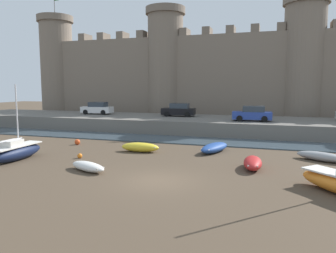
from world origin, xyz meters
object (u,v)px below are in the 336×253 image
at_px(rowboat_midflat_left, 322,156).
at_px(mooring_buoy_off_centre, 80,156).
at_px(sailboat_foreground_left, 16,151).
at_px(car_quay_centre_east, 97,108).
at_px(mooring_buoy_near_channel, 77,142).
at_px(car_quay_east, 252,114).
at_px(rowboat_near_channel_right, 253,163).
at_px(rowboat_foreground_right, 214,147).
at_px(rowboat_foreground_centre, 88,166).
at_px(car_quay_west, 179,110).
at_px(rowboat_midflat_centre, 140,147).

bearing_deg(rowboat_midflat_left, mooring_buoy_off_centre, -165.12).
distance_m(sailboat_foreground_left, car_quay_centre_east, 20.75).
height_order(mooring_buoy_near_channel, car_quay_east, car_quay_east).
height_order(mooring_buoy_off_centre, car_quay_east, car_quay_east).
xyz_separation_m(sailboat_foreground_left, rowboat_near_channel_right, (16.28, 2.59, -0.22)).
height_order(rowboat_midflat_left, car_quay_centre_east, car_quay_centre_east).
xyz_separation_m(rowboat_midflat_left, mooring_buoy_near_channel, (-20.20, 0.39, -0.09)).
height_order(mooring_buoy_off_centre, mooring_buoy_near_channel, mooring_buoy_near_channel).
height_order(rowboat_foreground_right, rowboat_foreground_centre, rowboat_foreground_right).
bearing_deg(car_quay_west, rowboat_near_channel_right, -60.60).
bearing_deg(mooring_buoy_near_channel, sailboat_foreground_left, -94.92).
distance_m(rowboat_near_channel_right, rowboat_foreground_centre, 10.44).
relative_size(rowboat_foreground_right, rowboat_midflat_centre, 1.23).
xyz_separation_m(rowboat_midflat_centre, car_quay_east, (8.01, 11.94, 1.95)).
xyz_separation_m(rowboat_near_channel_right, mooring_buoy_off_centre, (-12.30, -0.69, -0.22)).
height_order(rowboat_midflat_centre, car_quay_west, car_quay_west).
bearing_deg(rowboat_near_channel_right, mooring_buoy_near_channel, 165.11).
height_order(sailboat_foreground_left, car_quay_centre_east, sailboat_foreground_left).
relative_size(rowboat_foreground_right, mooring_buoy_near_channel, 7.86).
xyz_separation_m(rowboat_near_channel_right, rowboat_midflat_left, (4.51, 3.78, -0.07)).
relative_size(sailboat_foreground_left, rowboat_near_channel_right, 1.81).
distance_m(sailboat_foreground_left, rowboat_midflat_centre, 9.13).
distance_m(rowboat_midflat_centre, rowboat_midflat_left, 13.54).
bearing_deg(rowboat_midflat_centre, mooring_buoy_off_centre, -132.59).
distance_m(mooring_buoy_near_channel, car_quay_east, 18.29).
xyz_separation_m(rowboat_foreground_centre, car_quay_east, (8.76, 18.56, 2.04)).
distance_m(rowboat_foreground_centre, mooring_buoy_off_centre, 3.97).
xyz_separation_m(sailboat_foreground_left, mooring_buoy_off_centre, (3.98, 1.91, -0.44)).
bearing_deg(car_quay_centre_east, car_quay_west, 1.96).
bearing_deg(car_quay_east, rowboat_near_channel_right, -86.18).
height_order(rowboat_midflat_left, car_quay_west, car_quay_west).
bearing_deg(rowboat_near_channel_right, car_quay_west, 119.40).
xyz_separation_m(rowboat_midflat_centre, rowboat_midflat_left, (13.51, 0.87, -0.06)).
bearing_deg(car_quay_east, rowboat_midflat_centre, -123.86).
bearing_deg(sailboat_foreground_left, rowboat_foreground_right, 28.97).
distance_m(rowboat_near_channel_right, car_quay_east, 15.00).
bearing_deg(rowboat_midflat_centre, car_quay_west, 94.08).
bearing_deg(rowboat_near_channel_right, mooring_buoy_off_centre, -176.81).
relative_size(rowboat_midflat_left, car_quay_centre_east, 0.87).
relative_size(rowboat_midflat_centre, car_quay_centre_east, 0.76).
xyz_separation_m(rowboat_midflat_centre, car_quay_centre_east, (-12.27, 14.57, 1.95)).
bearing_deg(car_quay_west, rowboat_midflat_centre, -85.92).
bearing_deg(car_quay_east, sailboat_foreground_left, -131.24).
xyz_separation_m(rowboat_midflat_left, mooring_buoy_off_centre, (-16.81, -4.47, -0.16)).
xyz_separation_m(rowboat_midflat_centre, rowboat_near_channel_right, (9.00, -2.91, 0.01)).
distance_m(mooring_buoy_near_channel, car_quay_centre_east, 14.57).
bearing_deg(rowboat_foreground_centre, sailboat_foreground_left, 170.20).
bearing_deg(rowboat_foreground_centre, rowboat_near_channel_right, 20.89).
distance_m(rowboat_midflat_centre, car_quay_east, 14.51).
bearing_deg(car_quay_centre_east, rowboat_foreground_right, -35.57).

